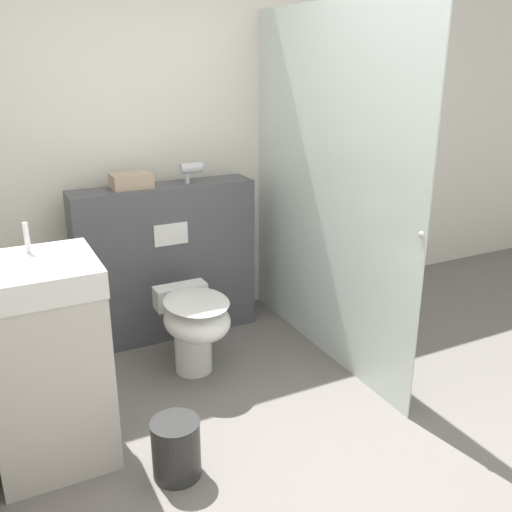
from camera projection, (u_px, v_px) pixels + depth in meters
The scene contains 9 objects.
ground_plane at pixel (363, 466), 2.66m from camera, with size 12.00×12.00×0.00m, color slate.
wall_back at pixel (200, 142), 3.90m from camera, with size 8.00×0.06×2.50m.
partition_panel at pixel (167, 262), 3.78m from camera, with size 1.18×0.26×1.04m.
shower_glass at pixel (326, 191), 3.40m from camera, with size 0.04×1.74×2.10m.
toilet at pixel (194, 323), 3.34m from camera, with size 0.38×0.57×0.50m.
sink_vanity at pixel (47, 363), 2.59m from camera, with size 0.52×0.51×1.12m.
hair_drier at pixel (192, 168), 3.64m from camera, with size 0.17×0.07×0.13m.
folded_towel at pixel (131, 181), 3.53m from camera, with size 0.24×0.17×0.09m.
waste_bin at pixel (176, 448), 2.57m from camera, with size 0.22×0.22×0.28m.
Camera 1 is at (-1.43, -1.73, 1.82)m, focal length 40.00 mm.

